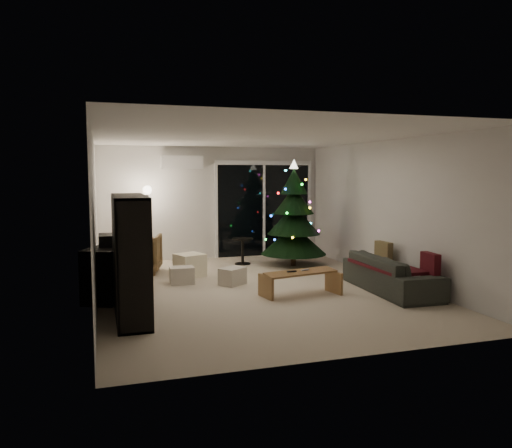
{
  "coord_description": "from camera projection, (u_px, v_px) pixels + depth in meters",
  "views": [
    {
      "loc": [
        -2.4,
        -7.73,
        1.9
      ],
      "look_at": [
        0.1,
        0.3,
        1.05
      ],
      "focal_mm": 35.0,
      "sensor_mm": 36.0,
      "label": 1
    }
  ],
  "objects": [
    {
      "name": "armchair",
      "position": [
        139.0,
        254.0,
        9.56
      ],
      "size": [
        0.97,
        0.99,
        0.75
      ],
      "primitive_type": "imported",
      "rotation": [
        0.0,
        0.0,
        2.91
      ],
      "color": "brown",
      "rests_on": "floor"
    },
    {
      "name": "christmas_tree",
      "position": [
        294.0,
        213.0,
        10.24
      ],
      "size": [
        1.65,
        1.65,
        2.19
      ],
      "primitive_type": "cone",
      "rotation": [
        0.0,
        0.0,
        -0.25
      ],
      "color": "black",
      "rests_on": "floor"
    },
    {
      "name": "cushion_a",
      "position": [
        383.0,
        253.0,
        8.73
      ],
      "size": [
        0.15,
        0.39,
        0.38
      ],
      "primitive_type": "cube",
      "rotation": [
        0.0,
        0.0,
        0.09
      ],
      "color": "olive",
      "rests_on": "sofa"
    },
    {
      "name": "sofa_throw",
      "position": [
        386.0,
        266.0,
        8.02
      ],
      "size": [
        0.62,
        1.43,
        0.05
      ],
      "primitive_type": "cube",
      "color": "#550D16",
      "rests_on": "sofa"
    },
    {
      "name": "side_table",
      "position": [
        243.0,
        251.0,
        10.49
      ],
      "size": [
        0.47,
        0.47,
        0.55
      ],
      "primitive_type": "cylinder",
      "rotation": [
        0.0,
        0.0,
        -0.07
      ],
      "color": "black",
      "rests_on": "floor"
    },
    {
      "name": "remote_a",
      "position": [
        292.0,
        271.0,
        7.73
      ],
      "size": [
        0.15,
        0.05,
        0.02
      ],
      "primitive_type": "cube",
      "color": "black",
      "rests_on": "coffee_table"
    },
    {
      "name": "ottoman",
      "position": [
        190.0,
        265.0,
        9.26
      ],
      "size": [
        0.6,
        0.6,
        0.42
      ],
      "primitive_type": "cube",
      "rotation": [
        0.0,
        0.0,
        0.38
      ],
      "color": "#FDF6CC",
      "rests_on": "floor"
    },
    {
      "name": "room",
      "position": [
        255.0,
        219.0,
        9.7
      ],
      "size": [
        6.5,
        7.51,
        2.6
      ],
      "color": "beige",
      "rests_on": "ground"
    },
    {
      "name": "media_cabinet",
      "position": [
        114.0,
        271.0,
        7.7
      ],
      "size": [
        0.98,
        1.37,
        0.8
      ],
      "primitive_type": "cube",
      "rotation": [
        0.0,
        0.0,
        -0.43
      ],
      "color": "black",
      "rests_on": "floor"
    },
    {
      "name": "cushion_b",
      "position": [
        430.0,
        265.0,
        7.49
      ],
      "size": [
        0.14,
        0.39,
        0.38
      ],
      "primitive_type": "cube",
      "rotation": [
        0.0,
        0.0,
        -0.07
      ],
      "color": "#550D16",
      "rests_on": "sofa"
    },
    {
      "name": "remote_b",
      "position": [
        305.0,
        270.0,
        7.85
      ],
      "size": [
        0.15,
        0.09,
        0.02
      ],
      "primitive_type": "cube",
      "rotation": [
        0.0,
        0.0,
        0.35
      ],
      "color": "slate",
      "rests_on": "coffee_table"
    },
    {
      "name": "sofa",
      "position": [
        391.0,
        274.0,
        8.06
      ],
      "size": [
        0.85,
        2.01,
        0.58
      ],
      "primitive_type": "imported",
      "rotation": [
        0.0,
        0.0,
        1.54
      ],
      "color": "#383C34",
      "rests_on": "floor"
    },
    {
      "name": "stereo",
      "position": [
        113.0,
        240.0,
        7.65
      ],
      "size": [
        0.41,
        0.48,
        0.17
      ],
      "primitive_type": "cube",
      "color": "black",
      "rests_on": "media_cabinet"
    },
    {
      "name": "floor_lamp",
      "position": [
        148.0,
        227.0,
        10.31
      ],
      "size": [
        0.25,
        0.25,
        1.59
      ],
      "primitive_type": "cylinder",
      "color": "black",
      "rests_on": "floor"
    },
    {
      "name": "cardboard_box_b",
      "position": [
        232.0,
        276.0,
        8.57
      ],
      "size": [
        0.52,
        0.5,
        0.29
      ],
      "primitive_type": "cube",
      "rotation": [
        0.0,
        0.0,
        0.63
      ],
      "color": "beige",
      "rests_on": "floor"
    },
    {
      "name": "bookshelf",
      "position": [
        115.0,
        257.0,
        6.52
      ],
      "size": [
        1.03,
        1.65,
        1.62
      ],
      "primitive_type": null,
      "rotation": [
        0.0,
        0.0,
        -0.42
      ],
      "color": "black",
      "rests_on": "floor"
    },
    {
      "name": "coffee_table",
      "position": [
        300.0,
        283.0,
        7.79
      ],
      "size": [
        1.26,
        0.65,
        0.38
      ],
      "primitive_type": null,
      "rotation": [
        0.0,
        0.0,
        0.2
      ],
      "color": "olive",
      "rests_on": "floor"
    },
    {
      "name": "cardboard_box_a",
      "position": [
        182.0,
        275.0,
        8.64
      ],
      "size": [
        0.42,
        0.32,
        0.29
      ],
      "primitive_type": "cube",
      "rotation": [
        0.0,
        0.0,
        -0.02
      ],
      "color": "beige",
      "rests_on": "floor"
    }
  ]
}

